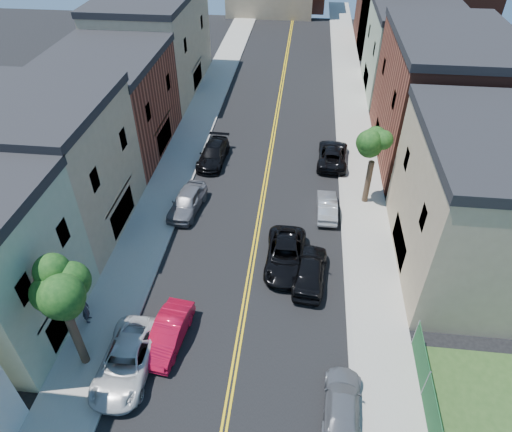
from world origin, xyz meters
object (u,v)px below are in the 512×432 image
(black_car_left, at_px, (213,154))
(black_car_right, at_px, (310,270))
(white_pickup, at_px, (126,361))
(grey_car_right, at_px, (342,404))
(red_sedan, at_px, (169,333))
(dark_car_right_far, at_px, (333,154))
(grey_car_left, at_px, (187,201))
(black_suv_lane, at_px, (286,255))
(pedestrian_left, at_px, (85,310))
(silver_car_right, at_px, (327,206))

(black_car_left, height_order, black_car_right, black_car_right)
(white_pickup, height_order, black_car_left, black_car_left)
(grey_car_right, bearing_deg, black_car_right, -74.51)
(red_sedan, bearing_deg, white_pickup, -124.45)
(white_pickup, xyz_separation_m, dark_car_right_far, (11.00, 21.81, -0.01))
(grey_car_left, relative_size, black_suv_lane, 0.87)
(grey_car_left, xyz_separation_m, dark_car_right_far, (11.00, 8.13, -0.07))
(grey_car_left, height_order, black_car_left, grey_car_left)
(black_car_left, bearing_deg, red_sedan, -83.79)
(pedestrian_left, bearing_deg, black_car_right, -81.58)
(silver_car_right, bearing_deg, black_car_right, 79.66)
(red_sedan, relative_size, silver_car_right, 1.10)
(red_sedan, relative_size, white_pickup, 0.81)
(white_pickup, distance_m, black_car_left, 20.75)
(silver_car_right, bearing_deg, grey_car_left, 3.16)
(red_sedan, distance_m, dark_car_right_far, 21.92)
(white_pickup, relative_size, grey_car_left, 1.14)
(red_sedan, xyz_separation_m, white_pickup, (-1.70, -1.96, 0.03))
(red_sedan, relative_size, black_car_right, 0.92)
(white_pickup, height_order, pedestrian_left, pedestrian_left)
(grey_car_left, relative_size, silver_car_right, 1.18)
(grey_car_right, relative_size, black_car_right, 0.90)
(black_car_right, bearing_deg, black_suv_lane, -32.94)
(dark_car_right_far, height_order, pedestrian_left, pedestrian_left)
(black_car_left, distance_m, grey_car_right, 24.11)
(black_car_left, bearing_deg, dark_car_right_far, 8.99)
(black_car_left, bearing_deg, black_car_right, -53.82)
(black_car_right, bearing_deg, grey_car_right, 106.13)
(grey_car_right, relative_size, silver_car_right, 1.08)
(grey_car_left, xyz_separation_m, black_suv_lane, (7.69, -4.93, -0.05))
(grey_car_right, height_order, pedestrian_left, pedestrian_left)
(white_pickup, bearing_deg, red_sedan, 48.98)
(black_car_left, xyz_separation_m, grey_car_right, (10.34, -21.78, -0.13))
(grey_car_right, distance_m, pedestrian_left, 14.78)
(grey_car_left, distance_m, black_suv_lane, 9.13)
(white_pickup, bearing_deg, dark_car_right_far, 63.15)
(red_sedan, height_order, black_car_left, black_car_left)
(black_car_right, relative_size, pedestrian_left, 2.66)
(grey_car_right, bearing_deg, black_car_left, -60.38)
(black_car_left, bearing_deg, white_pickup, -88.78)
(grey_car_left, relative_size, grey_car_right, 1.09)
(black_car_left, relative_size, dark_car_right_far, 0.98)
(grey_car_right, relative_size, black_suv_lane, 0.80)
(black_suv_lane, bearing_deg, pedestrian_left, -151.24)
(white_pickup, height_order, black_suv_lane, black_suv_lane)
(grey_car_right, relative_size, dark_car_right_far, 0.82)
(dark_car_right_far, height_order, black_suv_lane, black_suv_lane)
(grey_car_right, xyz_separation_m, black_car_right, (-1.70, 8.54, 0.19))
(white_pickup, relative_size, grey_car_right, 1.25)
(black_suv_lane, height_order, pedestrian_left, pedestrian_left)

